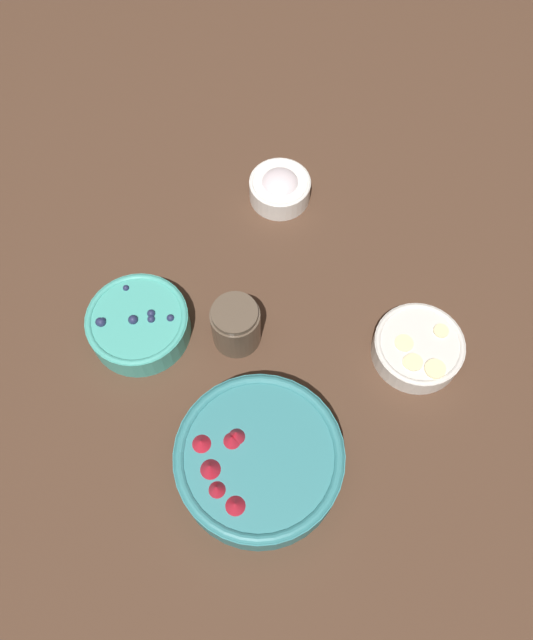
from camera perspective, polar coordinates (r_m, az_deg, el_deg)
name	(u,v)px	position (r m, az deg, el deg)	size (l,w,h in m)	color
ground_plane	(302,313)	(1.07, 3.31, 0.62)	(4.00, 4.00, 0.00)	#4C3323
bowl_strawberries	(258,459)	(0.94, -0.76, -12.59)	(0.25, 0.25, 0.09)	teal
bowl_blueberries	(138,323)	(1.05, -11.64, -0.29)	(0.17, 0.17, 0.06)	#47AD9E
bowl_bananas	(418,347)	(1.04, 13.69, -2.44)	(0.15, 0.15, 0.04)	silver
bowl_cream	(280,187)	(1.18, 1.23, 12.06)	(0.11, 0.11, 0.06)	white
jar_chocolate	(236,326)	(1.01, -2.81, -0.53)	(0.08, 0.08, 0.09)	brown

